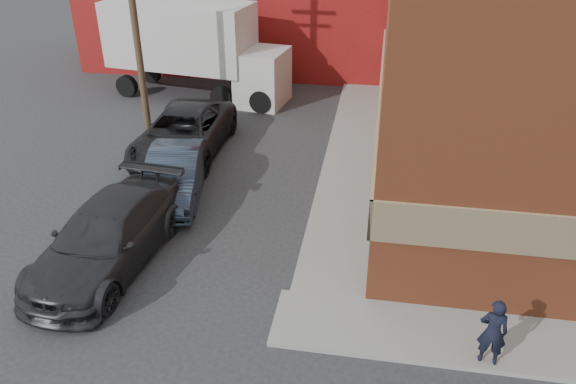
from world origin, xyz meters
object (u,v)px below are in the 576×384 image
at_px(suv_a, 184,133).
at_px(man, 493,332).
at_px(suv_b, 107,237).
at_px(warehouse, 247,7).
at_px(box_truck, 197,44).
at_px(utility_pole, 133,9).
at_px(sedan, 175,174).

bearing_deg(suv_a, man, -43.49).
bearing_deg(suv_b, warehouse, 97.79).
bearing_deg(suv_b, man, -7.48).
height_order(suv_a, box_truck, box_truck).
xyz_separation_m(utility_pole, sedan, (2.85, -4.74, -4.00)).
relative_size(suv_b, box_truck, 0.64).
height_order(warehouse, suv_b, warehouse).
bearing_deg(utility_pole, suv_a, -39.33).
xyz_separation_m(suv_a, box_truck, (-1.35, 6.19, 1.59)).
bearing_deg(box_truck, sedan, -68.46).
bearing_deg(sedan, box_truck, 92.54).
xyz_separation_m(suv_a, suv_b, (0.28, -6.77, -0.00)).
distance_m(warehouse, box_truck, 6.60).
height_order(utility_pole, box_truck, utility_pole).
height_order(suv_a, suv_b, suv_a).
relative_size(man, sedan, 0.34).
bearing_deg(suv_a, box_truck, 101.90).
bearing_deg(suv_b, suv_a, 97.56).
distance_m(man, box_truck, 18.53).
xyz_separation_m(suv_b, box_truck, (-1.63, 12.95, 1.59)).
relative_size(utility_pole, box_truck, 1.03).
relative_size(man, box_truck, 0.18).
xyz_separation_m(sedan, suv_a, (-0.74, 3.01, 0.07)).
distance_m(warehouse, utility_pole, 11.27).
bearing_deg(suv_a, utility_pole, 140.27).
distance_m(man, sedan, 10.45).
height_order(man, suv_a, man).
bearing_deg(utility_pole, man, -42.43).
distance_m(sedan, suv_a, 3.10).
relative_size(warehouse, suv_a, 2.78).
distance_m(man, suv_b, 9.37).
xyz_separation_m(warehouse, man, (10.04, -21.55, -1.91)).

